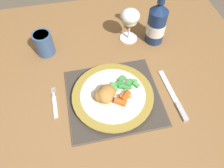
{
  "coord_description": "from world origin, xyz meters",
  "views": [
    {
      "loc": [
        -0.05,
        -0.53,
        1.38
      ],
      "look_at": [
        0.04,
        -0.11,
        0.78
      ],
      "focal_mm": 35.0,
      "sensor_mm": 36.0,
      "label": 1
    }
  ],
  "objects_px": {
    "dinner_plate": "(113,96)",
    "bottle": "(157,23)",
    "fork": "(55,105)",
    "table_knife": "(175,99)",
    "drinking_cup": "(44,43)",
    "dining_table": "(96,84)",
    "wine_glass": "(130,18)"
  },
  "relations": [
    {
      "from": "dinner_plate",
      "to": "bottle",
      "type": "bearing_deg",
      "value": 47.3
    },
    {
      "from": "bottle",
      "to": "fork",
      "type": "bearing_deg",
      "value": -151.28
    },
    {
      "from": "table_knife",
      "to": "bottle",
      "type": "xyz_separation_m",
      "value": [
        0.02,
        0.3,
        0.08
      ]
    },
    {
      "from": "fork",
      "to": "drinking_cup",
      "type": "relative_size",
      "value": 1.33
    },
    {
      "from": "bottle",
      "to": "drinking_cup",
      "type": "xyz_separation_m",
      "value": [
        -0.45,
        0.02,
        -0.04
      ]
    },
    {
      "from": "dinner_plate",
      "to": "table_knife",
      "type": "relative_size",
      "value": 1.28
    },
    {
      "from": "table_knife",
      "to": "bottle",
      "type": "height_order",
      "value": "bottle"
    },
    {
      "from": "dining_table",
      "to": "fork",
      "type": "xyz_separation_m",
      "value": [
        -0.16,
        -0.12,
        0.09
      ]
    },
    {
      "from": "drinking_cup",
      "to": "fork",
      "type": "bearing_deg",
      "value": -86.09
    },
    {
      "from": "dining_table",
      "to": "wine_glass",
      "type": "height_order",
      "value": "wine_glass"
    },
    {
      "from": "table_knife",
      "to": "wine_glass",
      "type": "height_order",
      "value": "wine_glass"
    },
    {
      "from": "dining_table",
      "to": "drinking_cup",
      "type": "relative_size",
      "value": 13.48
    },
    {
      "from": "dinner_plate",
      "to": "drinking_cup",
      "type": "relative_size",
      "value": 2.95
    },
    {
      "from": "table_knife",
      "to": "dining_table",
      "type": "bearing_deg",
      "value": 143.12
    },
    {
      "from": "bottle",
      "to": "wine_glass",
      "type": "bearing_deg",
      "value": 162.34
    },
    {
      "from": "wine_glass",
      "to": "dining_table",
      "type": "bearing_deg",
      "value": -139.57
    },
    {
      "from": "dinner_plate",
      "to": "table_knife",
      "type": "distance_m",
      "value": 0.21
    },
    {
      "from": "dining_table",
      "to": "wine_glass",
      "type": "relative_size",
      "value": 8.92
    },
    {
      "from": "dining_table",
      "to": "drinking_cup",
      "type": "height_order",
      "value": "drinking_cup"
    },
    {
      "from": "drinking_cup",
      "to": "wine_glass",
      "type": "bearing_deg",
      "value": 1.67
    },
    {
      "from": "dining_table",
      "to": "bottle",
      "type": "bearing_deg",
      "value": 22.42
    },
    {
      "from": "table_knife",
      "to": "bottle",
      "type": "relative_size",
      "value": 0.91
    },
    {
      "from": "dining_table",
      "to": "bottle",
      "type": "xyz_separation_m",
      "value": [
        0.27,
        0.11,
        0.18
      ]
    },
    {
      "from": "bottle",
      "to": "dinner_plate",
      "type": "bearing_deg",
      "value": -132.7
    },
    {
      "from": "bottle",
      "to": "drinking_cup",
      "type": "bearing_deg",
      "value": 177.14
    },
    {
      "from": "dinner_plate",
      "to": "drinking_cup",
      "type": "distance_m",
      "value": 0.35
    },
    {
      "from": "wine_glass",
      "to": "bottle",
      "type": "distance_m",
      "value": 0.11
    },
    {
      "from": "drinking_cup",
      "to": "dinner_plate",
      "type": "bearing_deg",
      "value": -51.64
    },
    {
      "from": "dinner_plate",
      "to": "fork",
      "type": "bearing_deg",
      "value": 175.62
    },
    {
      "from": "dinner_plate",
      "to": "table_knife",
      "type": "bearing_deg",
      "value": -12.86
    },
    {
      "from": "dining_table",
      "to": "fork",
      "type": "bearing_deg",
      "value": -142.11
    },
    {
      "from": "fork",
      "to": "bottle",
      "type": "relative_size",
      "value": 0.53
    }
  ]
}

